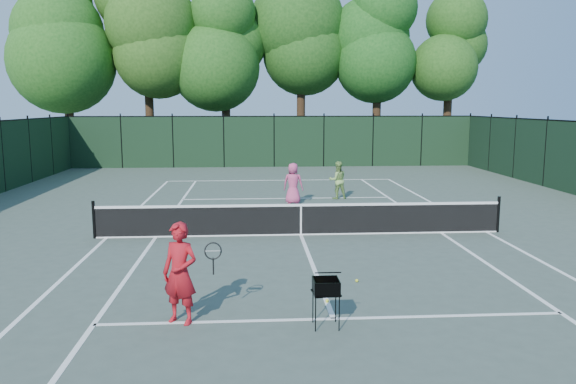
{
  "coord_description": "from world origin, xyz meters",
  "views": [
    {
      "loc": [
        -1.42,
        -15.66,
        3.7
      ],
      "look_at": [
        -0.3,
        1.0,
        1.1
      ],
      "focal_mm": 35.0,
      "sensor_mm": 36.0,
      "label": 1
    }
  ],
  "objects": [
    {
      "name": "sideline_doubles_right",
      "position": [
        5.49,
        0.0,
        0.0
      ],
      "size": [
        0.1,
        23.77,
        0.01
      ],
      "primitive_type": "cube",
      "color": "white",
      "rests_on": "ground"
    },
    {
      "name": "fence_far",
      "position": [
        0.0,
        18.0,
        1.5
      ],
      "size": [
        24.0,
        0.05,
        3.0
      ],
      "primitive_type": "cube",
      "color": "black",
      "rests_on": "ground"
    },
    {
      "name": "tennis_net",
      "position": [
        0.0,
        0.0,
        0.48
      ],
      "size": [
        11.69,
        0.09,
        1.06
      ],
      "color": "black",
      "rests_on": "ground"
    },
    {
      "name": "coach",
      "position": [
        -2.63,
        -6.38,
        0.88
      ],
      "size": [
        1.08,
        0.65,
        1.75
      ],
      "rotation": [
        0.0,
        0.0,
        -0.43
      ],
      "color": "#B1141E",
      "rests_on": "ground"
    },
    {
      "name": "service_line_far",
      "position": [
        0.0,
        6.4,
        0.0
      ],
      "size": [
        8.23,
        0.1,
        0.01
      ],
      "primitive_type": "cube",
      "color": "white",
      "rests_on": "ground"
    },
    {
      "name": "service_line_near",
      "position": [
        0.0,
        -6.4,
        0.0
      ],
      "size": [
        8.23,
        0.1,
        0.01
      ],
      "primitive_type": "cube",
      "color": "white",
      "rests_on": "ground"
    },
    {
      "name": "loose_ball_near_cart",
      "position": [
        -0.0,
        -5.58,
        0.03
      ],
      "size": [
        0.07,
        0.07,
        0.07
      ],
      "primitive_type": "sphere",
      "color": "yellow",
      "rests_on": "ground"
    },
    {
      "name": "baseline_far",
      "position": [
        0.0,
        11.88,
        0.0
      ],
      "size": [
        10.97,
        0.1,
        0.01
      ],
      "primitive_type": "cube",
      "color": "white",
      "rests_on": "ground"
    },
    {
      "name": "ball_hopper",
      "position": [
        -0.18,
        -6.73,
        0.69
      ],
      "size": [
        0.49,
        0.49,
        0.83
      ],
      "rotation": [
        0.0,
        0.0,
        0.14
      ],
      "color": "black",
      "rests_on": "ground"
    },
    {
      "name": "tree_3",
      "position": [
        2.0,
        22.3,
        9.01
      ],
      "size": [
        7.0,
        7.0,
        14.45
      ],
      "color": "black",
      "rests_on": "ground"
    },
    {
      "name": "sideline_singles_left",
      "position": [
        -4.12,
        0.0,
        0.0
      ],
      "size": [
        0.1,
        23.77,
        0.01
      ],
      "primitive_type": "cube",
      "color": "white",
      "rests_on": "ground"
    },
    {
      "name": "tree_2",
      "position": [
        -3.0,
        21.8,
        7.73
      ],
      "size": [
        6.0,
        6.0,
        12.4
      ],
      "color": "black",
      "rests_on": "ground"
    },
    {
      "name": "sideline_doubles_left",
      "position": [
        -5.49,
        0.0,
        0.0
      ],
      "size": [
        0.1,
        23.77,
        0.01
      ],
      "primitive_type": "cube",
      "color": "white",
      "rests_on": "ground"
    },
    {
      "name": "sideline_singles_right",
      "position": [
        4.12,
        0.0,
        0.0
      ],
      "size": [
        0.1,
        23.77,
        0.01
      ],
      "primitive_type": "cube",
      "color": "white",
      "rests_on": "ground"
    },
    {
      "name": "tree_5",
      "position": [
        12.0,
        22.1,
        7.71
      ],
      "size": [
        5.8,
        5.8,
        12.23
      ],
      "color": "black",
      "rests_on": "ground"
    },
    {
      "name": "center_service_line",
      "position": [
        0.0,
        0.0,
        0.0
      ],
      "size": [
        0.1,
        12.8,
        0.01
      ],
      "primitive_type": "cube",
      "color": "white",
      "rests_on": "ground"
    },
    {
      "name": "player_green",
      "position": [
        2.02,
        6.21,
        0.74
      ],
      "size": [
        0.79,
        0.65,
        1.49
      ],
      "rotation": [
        0.0,
        0.0,
        3.27
      ],
      "color": "#84B058",
      "rests_on": "ground"
    },
    {
      "name": "tree_1",
      "position": [
        -8.0,
        22.0,
        8.69
      ],
      "size": [
        6.8,
        6.8,
        13.98
      ],
      "color": "black",
      "rests_on": "ground"
    },
    {
      "name": "player_pink",
      "position": [
        0.17,
        5.17,
        0.78
      ],
      "size": [
        0.86,
        0.68,
        1.55
      ],
      "rotation": [
        0.0,
        0.0,
        2.87
      ],
      "color": "#C64677",
      "rests_on": "ground"
    },
    {
      "name": "tree_4",
      "position": [
        7.0,
        21.6,
        8.14
      ],
      "size": [
        6.2,
        6.2,
        12.97
      ],
      "color": "black",
      "rests_on": "ground"
    },
    {
      "name": "loose_ball_midcourt",
      "position": [
        0.79,
        -4.4,
        0.03
      ],
      "size": [
        0.07,
        0.07,
        0.07
      ],
      "primitive_type": "sphere",
      "color": "yellow",
      "rests_on": "ground"
    },
    {
      "name": "tree_0",
      "position": [
        -13.0,
        21.5,
        8.16
      ],
      "size": [
        6.4,
        6.4,
        13.14
      ],
      "color": "black",
      "rests_on": "ground"
    },
    {
      "name": "ground",
      "position": [
        0.0,
        0.0,
        0.0
      ],
      "size": [
        90.0,
        90.0,
        0.0
      ],
      "primitive_type": "plane",
      "color": "#414F45",
      "rests_on": "ground"
    }
  ]
}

